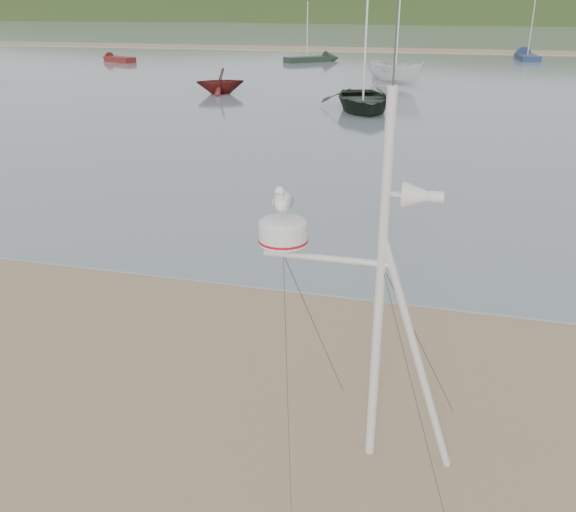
% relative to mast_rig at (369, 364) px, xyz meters
% --- Properties ---
extents(ground, '(560.00, 560.00, 0.00)m').
position_rel_mast_rig_xyz_m(ground, '(-3.99, 0.12, -1.28)').
color(ground, '#907553').
rests_on(ground, ground).
extents(water, '(560.00, 256.00, 0.04)m').
position_rel_mast_rig_xyz_m(water, '(-3.99, 132.12, -1.26)').
color(water, slate).
rests_on(water, ground).
extents(sandbar, '(560.00, 7.00, 0.07)m').
position_rel_mast_rig_xyz_m(sandbar, '(-3.99, 70.12, -1.21)').
color(sandbar, '#907553').
rests_on(sandbar, water).
extents(hill_ridge, '(620.00, 180.00, 80.00)m').
position_rel_mast_rig_xyz_m(hill_ridge, '(14.53, 235.12, -20.98)').
color(hill_ridge, '#223415').
rests_on(hill_ridge, ground).
extents(far_cottages, '(294.40, 6.30, 8.00)m').
position_rel_mast_rig_xyz_m(far_cottages, '(-0.99, 196.12, 2.72)').
color(far_cottages, white).
rests_on(far_cottages, ground).
extents(mast_rig, '(2.35, 2.51, 5.30)m').
position_rel_mast_rig_xyz_m(mast_rig, '(0.00, 0.00, 0.00)').
color(mast_rig, beige).
rests_on(mast_rig, ground).
extents(boat_dark, '(4.14, 2.22, 5.56)m').
position_rel_mast_rig_xyz_m(boat_dark, '(-3.72, 25.53, 1.54)').
color(boat_dark, black).
rests_on(boat_dark, water).
extents(boat_red, '(2.38, 2.84, 2.83)m').
position_rel_mast_rig_xyz_m(boat_red, '(-12.99, 29.69, 0.17)').
color(boat_red, '#571413').
rests_on(boat_red, water).
extents(boat_white, '(2.46, 2.46, 4.61)m').
position_rel_mast_rig_xyz_m(boat_white, '(-3.04, 35.22, 1.06)').
color(boat_white, silver).
rests_on(boat_white, water).
extents(dinghy_red_far, '(4.71, 3.10, 1.14)m').
position_rel_mast_rig_xyz_m(dinghy_red_far, '(-30.74, 48.26, -0.99)').
color(dinghy_red_far, '#571413').
rests_on(dinghy_red_far, ground).
extents(sailboat_blue_far, '(2.19, 6.92, 6.77)m').
position_rel_mast_rig_xyz_m(sailboat_blue_far, '(7.23, 61.71, -0.98)').
color(sailboat_blue_far, '#121E41').
rests_on(sailboat_blue_far, ground).
extents(sailboat_dark_mid, '(5.16, 4.91, 5.75)m').
position_rel_mast_rig_xyz_m(sailboat_dark_mid, '(-11.82, 53.14, -0.98)').
color(sailboat_dark_mid, black).
rests_on(sailboat_dark_mid, ground).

